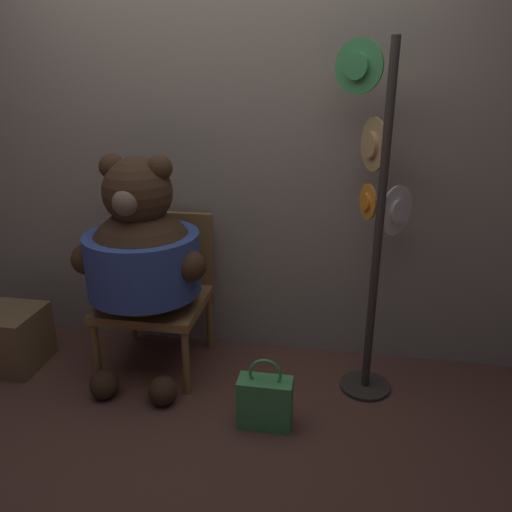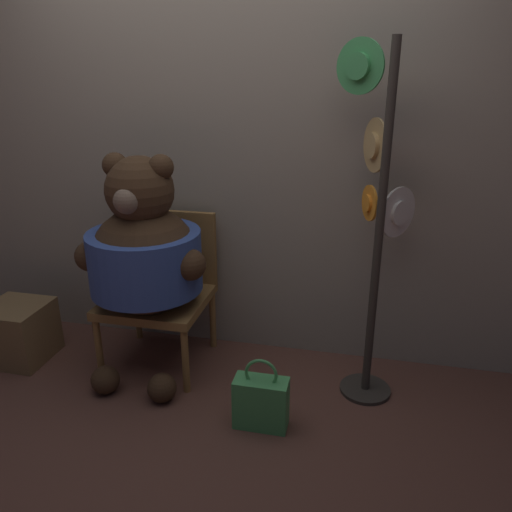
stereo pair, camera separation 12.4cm
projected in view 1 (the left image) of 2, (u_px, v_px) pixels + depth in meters
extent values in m
plane|color=brown|center=(203.00, 397.00, 2.74)|extent=(14.00, 14.00, 0.00)
cube|color=gray|center=(225.00, 169.00, 2.95)|extent=(8.00, 0.10, 2.28)
cylinder|color=olive|center=(97.00, 354.00, 2.79)|extent=(0.04, 0.04, 0.39)
cylinder|color=olive|center=(186.00, 363.00, 2.71)|extent=(0.04, 0.04, 0.39)
cylinder|color=olive|center=(132.00, 314.00, 3.25)|extent=(0.04, 0.04, 0.39)
cylinder|color=olive|center=(210.00, 320.00, 3.17)|extent=(0.04, 0.04, 0.39)
cube|color=olive|center=(154.00, 303.00, 2.90)|extent=(0.58, 0.56, 0.05)
cube|color=olive|center=(167.00, 248.00, 3.06)|extent=(0.58, 0.04, 0.45)
sphere|color=#3D2819|center=(144.00, 263.00, 2.73)|extent=(0.61, 0.61, 0.61)
cylinder|color=#334C99|center=(144.00, 263.00, 2.73)|extent=(0.62, 0.62, 0.33)
sphere|color=#3D2819|center=(138.00, 192.00, 2.59)|extent=(0.37, 0.37, 0.37)
sphere|color=#3D2819|center=(112.00, 166.00, 2.56)|extent=(0.13, 0.13, 0.13)
sphere|color=#3D2819|center=(159.00, 168.00, 2.52)|extent=(0.13, 0.13, 0.13)
sphere|color=brown|center=(126.00, 203.00, 2.45)|extent=(0.13, 0.13, 0.13)
sphere|color=#3D2819|center=(87.00, 259.00, 2.69)|extent=(0.17, 0.17, 0.17)
sphere|color=#3D2819|center=(190.00, 266.00, 2.60)|extent=(0.17, 0.17, 0.17)
sphere|color=#3D2819|center=(104.00, 384.00, 2.72)|extent=(0.16, 0.16, 0.16)
sphere|color=#3D2819|center=(163.00, 391.00, 2.66)|extent=(0.16, 0.16, 0.16)
cylinder|color=#332D28|center=(365.00, 386.00, 2.82)|extent=(0.28, 0.28, 0.02)
cylinder|color=#332D28|center=(378.00, 234.00, 2.50)|extent=(0.04, 0.04, 1.83)
cylinder|color=orange|center=(368.00, 202.00, 2.59)|extent=(0.08, 0.18, 0.19)
cylinder|color=orange|center=(368.00, 202.00, 2.59)|extent=(0.07, 0.10, 0.09)
cylinder|color=tan|center=(373.00, 145.00, 2.48)|extent=(0.12, 0.25, 0.27)
cylinder|color=tan|center=(373.00, 145.00, 2.48)|extent=(0.10, 0.14, 0.13)
cylinder|color=#3D9351|center=(359.00, 66.00, 2.34)|extent=(0.23, 0.14, 0.25)
cylinder|color=#3D9351|center=(359.00, 66.00, 2.34)|extent=(0.14, 0.12, 0.12)
cylinder|color=#7A388E|center=(373.00, 140.00, 2.53)|extent=(0.07, 0.21, 0.22)
cylinder|color=#7A388E|center=(373.00, 140.00, 2.53)|extent=(0.07, 0.11, 0.10)
cylinder|color=silver|center=(396.00, 210.00, 2.55)|extent=(0.18, 0.21, 0.26)
cylinder|color=silver|center=(396.00, 210.00, 2.55)|extent=(0.12, 0.12, 0.12)
cube|color=#479E56|center=(265.00, 403.00, 2.48)|extent=(0.27, 0.13, 0.27)
torus|color=#479E56|center=(265.00, 374.00, 2.42)|extent=(0.16, 0.02, 0.16)
cube|color=brown|center=(12.00, 338.00, 2.99)|extent=(0.35, 0.35, 0.35)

